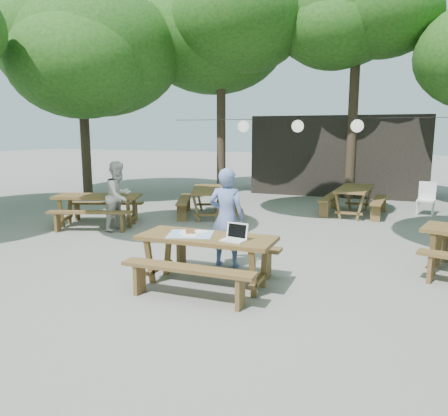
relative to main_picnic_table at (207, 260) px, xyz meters
name	(u,v)px	position (x,y,z in m)	size (l,w,h in m)	color
ground	(228,273)	(0.10, 0.62, -0.39)	(80.00, 80.00, 0.00)	slate
pavilion	(341,155)	(0.60, 11.12, 1.01)	(6.00, 3.00, 2.80)	black
main_picnic_table	(207,260)	(0.00, 0.00, 0.00)	(2.00, 1.58, 0.75)	brown
picnic_table_nw	(98,210)	(-4.10, 2.87, 0.00)	(2.33, 2.14, 0.75)	brown
picnic_table_far_w	(208,202)	(-2.13, 4.97, 0.00)	(2.18, 2.35, 0.75)	brown
picnic_table_far_e	(354,201)	(1.52, 6.58, 0.00)	(1.69, 2.05, 0.75)	brown
woman	(227,218)	(-0.07, 0.99, 0.45)	(0.61, 0.40, 1.67)	#6578B8
second_person	(119,196)	(-3.36, 2.67, 0.41)	(0.77, 0.60, 1.59)	silver
plastic_chair	(425,206)	(3.35, 7.26, -0.13)	(0.51, 0.51, 0.90)	white
laptop	(235,236)	(0.48, -0.09, 0.42)	(0.37, 0.31, 0.24)	white
tabletop_clutter	(191,233)	(-0.26, 0.01, 0.37)	(0.78, 0.71, 0.08)	#3A81C7
paper_lanterns	(298,126)	(-0.09, 6.62, 2.02)	(9.00, 0.34, 0.38)	black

